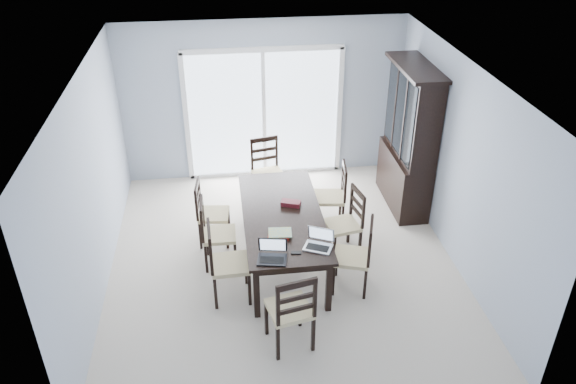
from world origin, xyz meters
The scene contains 24 objects.
floor centered at (0.00, 0.00, 0.00)m, with size 5.00×5.00×0.00m, color beige.
ceiling centered at (0.00, 0.00, 2.60)m, with size 5.00×5.00×0.00m, color white.
back_wall centered at (0.00, 2.50, 1.30)m, with size 4.50×0.02×2.60m, color #9AA6B8.
wall_left centered at (-2.25, 0.00, 1.30)m, with size 0.02×5.00×2.60m, color #9AA6B8.
wall_right centered at (2.25, 0.00, 1.30)m, with size 0.02×5.00×2.60m, color #9AA6B8.
balcony centered at (0.00, 3.50, -0.05)m, with size 4.50×2.00×0.10m, color gray.
railing centered at (0.00, 4.50, 0.55)m, with size 4.50×0.06×1.10m, color #99999E.
dining_table centered at (0.00, 0.00, 0.67)m, with size 1.00×2.20×0.75m.
china_hutch centered at (2.02, 1.25, 1.07)m, with size 0.50×1.38×2.20m.
sliding_door centered at (0.00, 2.48, 1.09)m, with size 2.52×0.05×2.18m.
chair_left_near centered at (-0.80, -0.61, 0.63)m, with size 0.47×0.46×1.18m.
chair_left_mid centered at (-0.90, 0.08, 0.58)m, with size 0.43×0.42×1.10m.
chair_left_far centered at (-0.97, 0.60, 0.57)m, with size 0.45×0.44×1.07m.
chair_right_near centered at (0.86, -0.65, 0.60)m, with size 0.54×0.53×1.13m.
chair_right_mid centered at (0.90, 0.11, 0.58)m, with size 0.49×0.48×1.09m.
chair_right_far centered at (0.86, 0.79, 0.59)m, with size 0.48×0.47×1.11m.
chair_end_near centered at (-0.08, -1.56, 0.62)m, with size 0.53×0.54×1.18m.
chair_end_far centered at (-0.05, 1.63, 0.62)m, with size 0.53×0.54×1.17m.
laptop_dark centered at (-0.23, -0.94, 0.80)m, with size 0.36×0.28×0.22m.
laptop_silver centered at (0.32, -0.78, 0.80)m, with size 0.38×0.33×0.22m.
book_stack centered at (-0.09, -0.47, 0.77)m, with size 0.30×0.24×0.05m.
cell_phone centered at (0.06, -0.84, 0.76)m, with size 0.12×0.05×0.01m, color black.
game_box centered at (0.13, 0.19, 0.78)m, with size 0.25×0.12×0.06m, color #460E12.
hot_tub centered at (-0.77, 3.48, 0.45)m, with size 1.94×1.78×0.90m.
Camera 1 is at (-0.70, -5.94, 4.60)m, focal length 35.00 mm.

